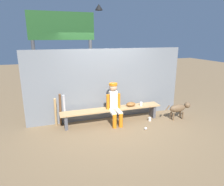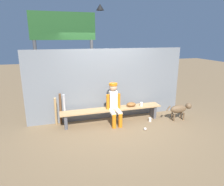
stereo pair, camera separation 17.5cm
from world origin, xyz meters
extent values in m
plane|color=brown|center=(0.00, 0.00, 0.00)|extent=(30.00, 30.00, 0.00)
cube|color=slate|center=(0.00, 0.38, 1.03)|extent=(4.64, 0.03, 2.06)
cube|color=tan|center=(0.00, 0.00, 0.40)|extent=(2.90, 0.36, 0.04)
cube|color=#4C4C51|center=(-1.30, 0.00, 0.19)|extent=(0.08, 0.29, 0.38)
cube|color=#4C4C51|center=(1.30, 0.00, 0.19)|extent=(0.08, 0.29, 0.38)
cube|color=silver|center=(0.03, 0.00, 0.67)|extent=(0.22, 0.13, 0.51)
sphere|color=tan|center=(0.03, 0.00, 1.04)|extent=(0.22, 0.22, 0.22)
cylinder|color=orange|center=(0.03, 0.00, 1.12)|extent=(0.23, 0.23, 0.06)
cylinder|color=silver|center=(-0.06, -0.19, 0.38)|extent=(0.13, 0.38, 0.13)
cylinder|color=orange|center=(-0.06, -0.38, 0.19)|extent=(0.11, 0.11, 0.38)
cylinder|color=orange|center=(-0.13, -0.02, 0.62)|extent=(0.09, 0.09, 0.43)
cylinder|color=silver|center=(0.12, -0.19, 0.38)|extent=(0.13, 0.38, 0.13)
cylinder|color=orange|center=(0.12, -0.38, 0.19)|extent=(0.11, 0.11, 0.38)
cylinder|color=orange|center=(0.19, -0.02, 0.62)|extent=(0.09, 0.09, 0.43)
ellipsoid|color=brown|center=(0.58, 0.00, 0.48)|extent=(0.28, 0.20, 0.12)
cylinder|color=#B7B7BC|center=(-1.30, 0.21, 0.44)|extent=(0.08, 0.18, 0.89)
cylinder|color=brown|center=(-1.41, 0.21, 0.47)|extent=(0.08, 0.24, 0.93)
cylinder|color=tan|center=(-1.53, 0.22, 0.41)|extent=(0.07, 0.24, 0.82)
sphere|color=white|center=(0.68, -0.75, 0.04)|extent=(0.07, 0.07, 0.07)
cylinder|color=silver|center=(1.07, -0.27, 0.06)|extent=(0.08, 0.08, 0.11)
cylinder|color=silver|center=(0.88, -0.05, 0.48)|extent=(0.08, 0.08, 0.11)
cylinder|color=#3F3F42|center=(-1.98, 1.29, 1.14)|extent=(0.10, 0.10, 2.28)
cylinder|color=#3F3F42|center=(-0.29, 1.29, 1.14)|extent=(0.10, 0.10, 2.28)
cube|color=#1E471E|center=(-1.13, 1.29, 2.68)|extent=(1.93, 0.08, 0.80)
cone|color=black|center=(-0.02, 1.19, 3.24)|extent=(0.24, 0.24, 0.18)
ellipsoid|color=brown|center=(1.91, -0.39, 0.34)|extent=(0.52, 0.20, 0.24)
sphere|color=brown|center=(2.25, -0.39, 0.40)|extent=(0.18, 0.18, 0.18)
cylinder|color=brown|center=(1.57, -0.39, 0.39)|extent=(0.15, 0.04, 0.16)
cylinder|color=brown|center=(2.07, -0.33, 0.11)|extent=(0.05, 0.05, 0.22)
cylinder|color=brown|center=(2.07, -0.45, 0.11)|extent=(0.05, 0.05, 0.22)
cylinder|color=brown|center=(1.75, -0.33, 0.11)|extent=(0.05, 0.05, 0.22)
cylinder|color=brown|center=(1.75, -0.45, 0.11)|extent=(0.05, 0.05, 0.22)
camera|label=1|loc=(-1.70, -5.07, 2.35)|focal=32.13mm
camera|label=2|loc=(-1.53, -5.12, 2.35)|focal=32.13mm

